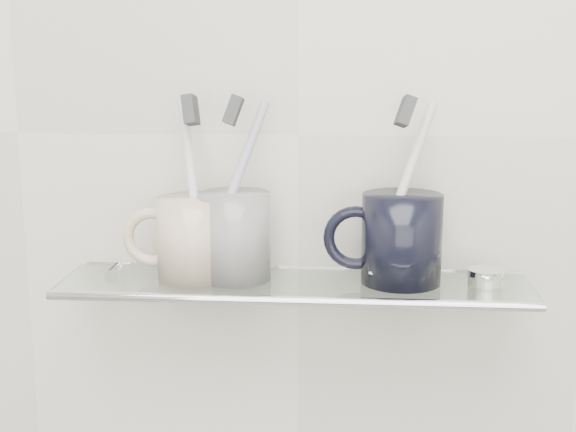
# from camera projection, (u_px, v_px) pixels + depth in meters

# --- Properties ---
(wall_back) EXTENTS (2.50, 0.00, 2.50)m
(wall_back) POSITION_uv_depth(u_px,v_px,m) (299.00, 135.00, 0.89)
(wall_back) COLOR beige
(wall_back) RESTS_ON ground
(shelf_glass) EXTENTS (0.50, 0.12, 0.01)m
(shelf_glass) POSITION_uv_depth(u_px,v_px,m) (294.00, 285.00, 0.86)
(shelf_glass) COLOR silver
(shelf_glass) RESTS_ON wall_back
(shelf_rail) EXTENTS (0.50, 0.01, 0.01)m
(shelf_rail) POSITION_uv_depth(u_px,v_px,m) (291.00, 301.00, 0.80)
(shelf_rail) COLOR silver
(shelf_rail) RESTS_ON shelf_glass
(bracket_left) EXTENTS (0.02, 0.03, 0.02)m
(bracket_left) POSITION_uv_depth(u_px,v_px,m) (115.00, 278.00, 0.92)
(bracket_left) COLOR silver
(bracket_left) RESTS_ON wall_back
(bracket_right) EXTENTS (0.02, 0.03, 0.02)m
(bracket_right) POSITION_uv_depth(u_px,v_px,m) (486.00, 286.00, 0.89)
(bracket_right) COLOR silver
(bracket_right) RESTS_ON wall_back
(mug_left) EXTENTS (0.08, 0.08, 0.09)m
(mug_left) POSITION_uv_depth(u_px,v_px,m) (194.00, 238.00, 0.86)
(mug_left) COLOR beige
(mug_left) RESTS_ON shelf_glass
(mug_left_handle) EXTENTS (0.07, 0.01, 0.07)m
(mug_left_handle) POSITION_uv_depth(u_px,v_px,m) (152.00, 237.00, 0.86)
(mug_left_handle) COLOR beige
(mug_left_handle) RESTS_ON mug_left
(toothbrush_left) EXTENTS (0.04, 0.06, 0.19)m
(toothbrush_left) POSITION_uv_depth(u_px,v_px,m) (193.00, 186.00, 0.85)
(toothbrush_left) COLOR white
(toothbrush_left) RESTS_ON mug_left
(bristles_left) EXTENTS (0.02, 0.03, 0.04)m
(bristles_left) POSITION_uv_depth(u_px,v_px,m) (191.00, 110.00, 0.83)
(bristles_left) COLOR #353538
(bristles_left) RESTS_ON toothbrush_left
(mug_center) EXTENTS (0.09, 0.09, 0.09)m
(mug_center) POSITION_uv_depth(u_px,v_px,m) (235.00, 236.00, 0.86)
(mug_center) COLOR silver
(mug_center) RESTS_ON shelf_glass
(mug_center_handle) EXTENTS (0.07, 0.01, 0.07)m
(mug_center_handle) POSITION_uv_depth(u_px,v_px,m) (194.00, 235.00, 0.86)
(mug_center_handle) COLOR silver
(mug_center_handle) RESTS_ON mug_center
(toothbrush_center) EXTENTS (0.07, 0.04, 0.18)m
(toothbrush_center) POSITION_uv_depth(u_px,v_px,m) (234.00, 186.00, 0.85)
(toothbrush_center) COLOR #A0A0B5
(toothbrush_center) RESTS_ON mug_center
(bristles_center) EXTENTS (0.02, 0.03, 0.04)m
(bristles_center) POSITION_uv_depth(u_px,v_px,m) (233.00, 110.00, 0.83)
(bristles_center) COLOR #353538
(bristles_center) RESTS_ON toothbrush_center
(mug_right) EXTENTS (0.10, 0.10, 0.10)m
(mug_right) POSITION_uv_depth(u_px,v_px,m) (402.00, 239.00, 0.84)
(mug_right) COLOR black
(mug_right) RESTS_ON shelf_glass
(mug_right_handle) EXTENTS (0.07, 0.01, 0.07)m
(mug_right_handle) POSITION_uv_depth(u_px,v_px,m) (356.00, 238.00, 0.85)
(mug_right_handle) COLOR black
(mug_right_handle) RESTS_ON mug_right
(toothbrush_right) EXTENTS (0.07, 0.06, 0.18)m
(toothbrush_right) POSITION_uv_depth(u_px,v_px,m) (403.00, 189.00, 0.83)
(toothbrush_right) COLOR silver
(toothbrush_right) RESTS_ON mug_right
(bristles_right) EXTENTS (0.02, 0.03, 0.04)m
(bristles_right) POSITION_uv_depth(u_px,v_px,m) (405.00, 111.00, 0.82)
(bristles_right) COLOR #353538
(bristles_right) RESTS_ON toothbrush_right
(chrome_cap) EXTENTS (0.04, 0.04, 0.02)m
(chrome_cap) POSITION_uv_depth(u_px,v_px,m) (486.00, 277.00, 0.84)
(chrome_cap) COLOR silver
(chrome_cap) RESTS_ON shelf_glass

